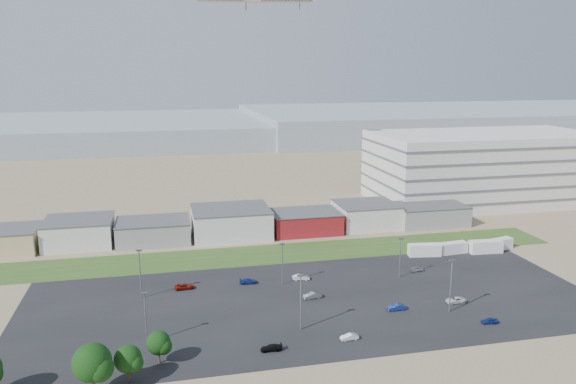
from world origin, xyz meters
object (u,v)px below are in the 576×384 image
object	(u,v)px
parked_car_1	(396,307)
box_trailer_a	(424,250)
parked_car_7	(312,295)
parked_car_9	(184,286)
parked_car_13	(349,337)
parked_car_11	(301,277)
parked_car_6	(248,281)
parked_car_2	(489,321)
parked_car_8	(417,269)
parked_car_3	(271,348)
parked_car_0	(456,300)
parked_car_10	(94,365)

from	to	relation	value
parked_car_1	box_trailer_a	bearing A→B (deg)	145.69
box_trailer_a	parked_car_7	size ratio (longest dim) A/B	2.10
parked_car_9	parked_car_13	world-z (taller)	parked_car_9
box_trailer_a	parked_car_9	bearing A→B (deg)	-163.77
parked_car_11	parked_car_13	distance (m)	30.29
parked_car_6	parked_car_11	distance (m)	12.21
parked_car_2	parked_car_8	xyz separation A→B (m)	(-1.16, 29.05, 0.04)
parked_car_13	parked_car_7	bearing A→B (deg)	-177.18
parked_car_3	parked_car_11	distance (m)	33.75
box_trailer_a	parked_car_3	xyz separation A→B (m)	(-48.61, -40.58, -1.02)
parked_car_6	parked_car_7	world-z (taller)	parked_car_7
parked_car_3	parked_car_0	bearing A→B (deg)	108.05
parked_car_6	parked_car_7	distance (m)	16.43
parked_car_2	parked_car_9	size ratio (longest dim) A/B	0.74
parked_car_6	parked_car_13	bearing A→B (deg)	-152.11
parked_car_7	parked_car_8	distance (m)	30.51
parked_car_8	box_trailer_a	bearing A→B (deg)	-34.91
parked_car_10	parked_car_13	xyz separation A→B (m)	(43.76, 0.14, -0.00)
parked_car_0	parked_car_2	size ratio (longest dim) A/B	1.32
parked_car_1	parked_car_11	bearing A→B (deg)	-143.47
parked_car_2	parked_car_7	bearing A→B (deg)	-115.00
parked_car_1	parked_car_13	distance (m)	16.67
parked_car_2	parked_car_8	bearing A→B (deg)	-170.27
parked_car_2	parked_car_6	distance (m)	51.76
parked_car_6	parked_car_7	size ratio (longest dim) A/B	0.99
parked_car_9	parked_car_7	bearing A→B (deg)	-116.87
parked_car_6	parked_car_11	xyz separation A→B (m)	(12.20, -0.41, 0.08)
parked_car_3	parked_car_6	xyz separation A→B (m)	(0.89, 31.52, 0.03)
parked_car_9	parked_car_11	size ratio (longest dim) A/B	1.10
parked_car_2	parked_car_8	size ratio (longest dim) A/B	0.93
parked_car_2	parked_car_6	xyz separation A→B (m)	(-41.95, 30.33, 0.03)
parked_car_0	parked_car_10	world-z (taller)	parked_car_0
parked_car_0	parked_car_2	bearing A→B (deg)	10.48
parked_car_0	parked_car_1	distance (m)	13.53
parked_car_2	parked_car_9	xyz separation A→B (m)	(-56.27, 30.28, 0.06)
box_trailer_a	parked_car_10	bearing A→B (deg)	-145.01
parked_car_9	parked_car_13	xyz separation A→B (m)	(27.92, -30.62, -0.06)
parked_car_0	parked_car_9	world-z (taller)	parked_car_9
parked_car_1	parked_car_13	xyz separation A→B (m)	(-13.40, -9.92, -0.08)
parked_car_11	parked_car_6	bearing A→B (deg)	95.92
parked_car_3	parked_car_7	world-z (taller)	parked_car_7
parked_car_3	parked_car_7	size ratio (longest dim) A/B	0.95
parked_car_3	parked_car_13	world-z (taller)	same
parked_car_0	parked_car_7	distance (m)	29.88
parked_car_0	parked_car_7	bearing A→B (deg)	-104.59
parked_car_1	parked_car_8	size ratio (longest dim) A/B	1.11
parked_car_11	parked_car_13	world-z (taller)	parked_car_11
parked_car_3	parked_car_9	distance (m)	34.22
parked_car_1	parked_car_2	size ratio (longest dim) A/B	1.19
parked_car_2	parked_car_3	world-z (taller)	parked_car_3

